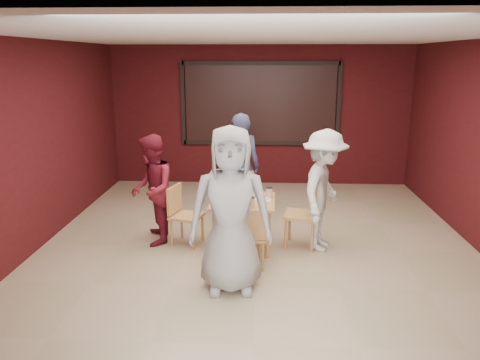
{
  "coord_description": "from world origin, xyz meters",
  "views": [
    {
      "loc": [
        0.06,
        -6.0,
        2.55
      ],
      "look_at": [
        -0.24,
        0.05,
        0.96
      ],
      "focal_mm": 35.0,
      "sensor_mm": 36.0,
      "label": 1
    }
  ],
  "objects_px": {
    "chair_back": "(242,197)",
    "diner_front": "(231,210)",
    "diner_left": "(152,190)",
    "dining_table": "(243,205)",
    "diner_back": "(240,166)",
    "chair_left": "(182,212)",
    "chair_front": "(249,234)",
    "diner_right": "(324,191)",
    "chair_right": "(307,211)"
  },
  "relations": [
    {
      "from": "chair_back",
      "to": "diner_front",
      "type": "relative_size",
      "value": 0.46
    },
    {
      "from": "diner_left",
      "to": "dining_table",
      "type": "bearing_deg",
      "value": 74.46
    },
    {
      "from": "diner_left",
      "to": "diner_back",
      "type": "bearing_deg",
      "value": 123.49
    },
    {
      "from": "chair_left",
      "to": "diner_front",
      "type": "bearing_deg",
      "value": -59.27
    },
    {
      "from": "chair_front",
      "to": "diner_right",
      "type": "relative_size",
      "value": 0.49
    },
    {
      "from": "diner_right",
      "to": "chair_left",
      "type": "bearing_deg",
      "value": 108.3
    },
    {
      "from": "dining_table",
      "to": "chair_left",
      "type": "xyz_separation_m",
      "value": [
        -0.85,
        0.09,
        -0.13
      ]
    },
    {
      "from": "dining_table",
      "to": "diner_front",
      "type": "height_order",
      "value": "diner_front"
    },
    {
      "from": "chair_back",
      "to": "diner_front",
      "type": "xyz_separation_m",
      "value": [
        -0.04,
        -2.0,
        0.45
      ]
    },
    {
      "from": "dining_table",
      "to": "diner_front",
      "type": "relative_size",
      "value": 0.47
    },
    {
      "from": "chair_left",
      "to": "diner_front",
      "type": "relative_size",
      "value": 0.45
    },
    {
      "from": "chair_front",
      "to": "diner_back",
      "type": "bearing_deg",
      "value": 96.02
    },
    {
      "from": "dining_table",
      "to": "chair_back",
      "type": "distance_m",
      "value": 0.8
    },
    {
      "from": "chair_back",
      "to": "diner_left",
      "type": "distance_m",
      "value": 1.43
    },
    {
      "from": "diner_back",
      "to": "diner_left",
      "type": "bearing_deg",
      "value": 44.9
    },
    {
      "from": "chair_back",
      "to": "diner_back",
      "type": "height_order",
      "value": "diner_back"
    },
    {
      "from": "chair_back",
      "to": "chair_right",
      "type": "height_order",
      "value": "chair_right"
    },
    {
      "from": "chair_left",
      "to": "diner_right",
      "type": "relative_size",
      "value": 0.51
    },
    {
      "from": "diner_front",
      "to": "diner_right",
      "type": "distance_m",
      "value": 1.69
    },
    {
      "from": "dining_table",
      "to": "diner_back",
      "type": "relative_size",
      "value": 0.52
    },
    {
      "from": "chair_front",
      "to": "diner_left",
      "type": "height_order",
      "value": "diner_left"
    },
    {
      "from": "chair_back",
      "to": "diner_back",
      "type": "bearing_deg",
      "value": 96.85
    },
    {
      "from": "chair_front",
      "to": "diner_back",
      "type": "height_order",
      "value": "diner_back"
    },
    {
      "from": "diner_back",
      "to": "diner_right",
      "type": "relative_size",
      "value": 1.04
    },
    {
      "from": "dining_table",
      "to": "diner_left",
      "type": "bearing_deg",
      "value": 174.67
    },
    {
      "from": "chair_left",
      "to": "diner_left",
      "type": "relative_size",
      "value": 0.54
    },
    {
      "from": "diner_back",
      "to": "diner_right",
      "type": "xyz_separation_m",
      "value": [
        1.18,
        -1.23,
        -0.04
      ]
    },
    {
      "from": "chair_front",
      "to": "diner_left",
      "type": "distance_m",
      "value": 1.63
    },
    {
      "from": "chair_right",
      "to": "diner_front",
      "type": "distance_m",
      "value": 1.64
    },
    {
      "from": "dining_table",
      "to": "chair_front",
      "type": "height_order",
      "value": "dining_table"
    },
    {
      "from": "diner_right",
      "to": "diner_left",
      "type": "bearing_deg",
      "value": 107.98
    },
    {
      "from": "dining_table",
      "to": "diner_right",
      "type": "bearing_deg",
      "value": 0.34
    },
    {
      "from": "chair_left",
      "to": "chair_right",
      "type": "xyz_separation_m",
      "value": [
        1.73,
        -0.03,
        0.05
      ]
    },
    {
      "from": "diner_front",
      "to": "diner_back",
      "type": "relative_size",
      "value": 1.09
    },
    {
      "from": "chair_front",
      "to": "diner_left",
      "type": "relative_size",
      "value": 0.52
    },
    {
      "from": "dining_table",
      "to": "chair_left",
      "type": "bearing_deg",
      "value": 174.14
    },
    {
      "from": "chair_left",
      "to": "diner_right",
      "type": "height_order",
      "value": "diner_right"
    },
    {
      "from": "chair_left",
      "to": "diner_back",
      "type": "relative_size",
      "value": 0.48
    },
    {
      "from": "dining_table",
      "to": "diner_front",
      "type": "bearing_deg",
      "value": -93.92
    },
    {
      "from": "chair_right",
      "to": "diner_front",
      "type": "bearing_deg",
      "value": -127.12
    },
    {
      "from": "chair_left",
      "to": "chair_right",
      "type": "bearing_deg",
      "value": -1.01
    },
    {
      "from": "chair_back",
      "to": "diner_right",
      "type": "relative_size",
      "value": 0.52
    },
    {
      "from": "dining_table",
      "to": "chair_back",
      "type": "xyz_separation_m",
      "value": [
        -0.04,
        0.79,
        -0.12
      ]
    },
    {
      "from": "diner_front",
      "to": "diner_back",
      "type": "bearing_deg",
      "value": 86.68
    },
    {
      "from": "chair_right",
      "to": "diner_front",
      "type": "height_order",
      "value": "diner_front"
    },
    {
      "from": "chair_front",
      "to": "chair_back",
      "type": "height_order",
      "value": "chair_back"
    },
    {
      "from": "chair_left",
      "to": "diner_front",
      "type": "xyz_separation_m",
      "value": [
        0.77,
        -1.3,
        0.46
      ]
    },
    {
      "from": "chair_front",
      "to": "chair_right",
      "type": "xyz_separation_m",
      "value": [
        0.77,
        0.75,
        0.07
      ]
    },
    {
      "from": "chair_front",
      "to": "chair_left",
      "type": "bearing_deg",
      "value": 141.0
    },
    {
      "from": "dining_table",
      "to": "diner_back",
      "type": "bearing_deg",
      "value": 94.36
    }
  ]
}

